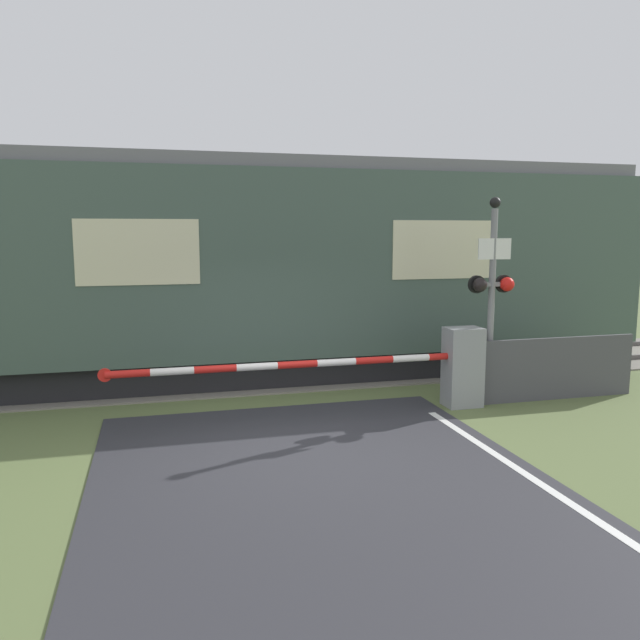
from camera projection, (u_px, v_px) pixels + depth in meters
The scene contains 6 objects.
ground_plane at pixel (299, 448), 8.51m from camera, with size 80.00×80.00×0.00m, color #5B6B3D.
track_bed at pixel (251, 375), 12.75m from camera, with size 36.00×3.20×0.13m.
train at pixel (141, 270), 11.92m from camera, with size 20.25×3.00×4.29m.
crossing_barrier at pixel (437, 367), 10.35m from camera, with size 6.11×0.44×1.34m.
signal_post at pixel (492, 288), 10.48m from camera, with size 0.81×0.26×3.49m.
roadside_fence at pixel (546, 369), 10.85m from camera, with size 3.48×0.06×1.10m.
Camera 1 is at (-1.81, -7.99, 2.93)m, focal length 35.00 mm.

